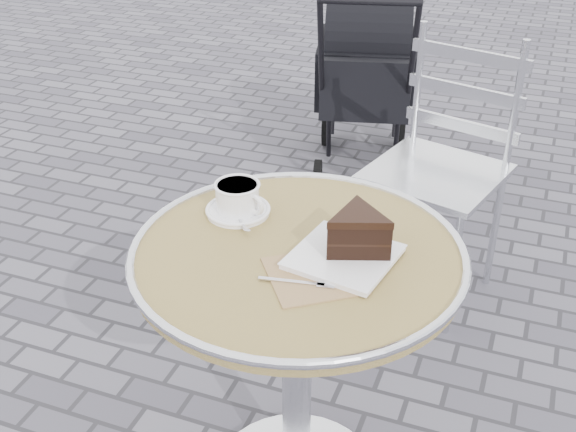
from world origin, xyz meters
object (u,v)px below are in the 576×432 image
(cake_plate_set, at_px, (354,238))
(baby_stroller, at_px, (366,82))
(cafe_table, at_px, (297,313))
(cappuccino_set, at_px, (238,200))
(bistro_chair, at_px, (451,138))

(cake_plate_set, bearing_deg, baby_stroller, 113.91)
(cake_plate_set, height_order, baby_stroller, baby_stroller)
(cafe_table, relative_size, cappuccino_set, 4.61)
(cafe_table, height_order, baby_stroller, baby_stroller)
(cappuccino_set, relative_size, bistro_chair, 0.18)
(cappuccino_set, bearing_deg, cake_plate_set, 3.43)
(cafe_table, bearing_deg, cappuccino_set, 151.01)
(cappuccino_set, xyz_separation_m, bistro_chair, (0.34, 0.97, -0.20))
(cafe_table, relative_size, bistro_chair, 0.81)
(cappuccino_set, height_order, baby_stroller, baby_stroller)
(cake_plate_set, height_order, bistro_chair, bistro_chair)
(cafe_table, bearing_deg, bistro_chair, 81.71)
(cappuccino_set, distance_m, baby_stroller, 1.83)
(cafe_table, bearing_deg, baby_stroller, 100.75)
(cappuccino_set, bearing_deg, bistro_chair, 90.19)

